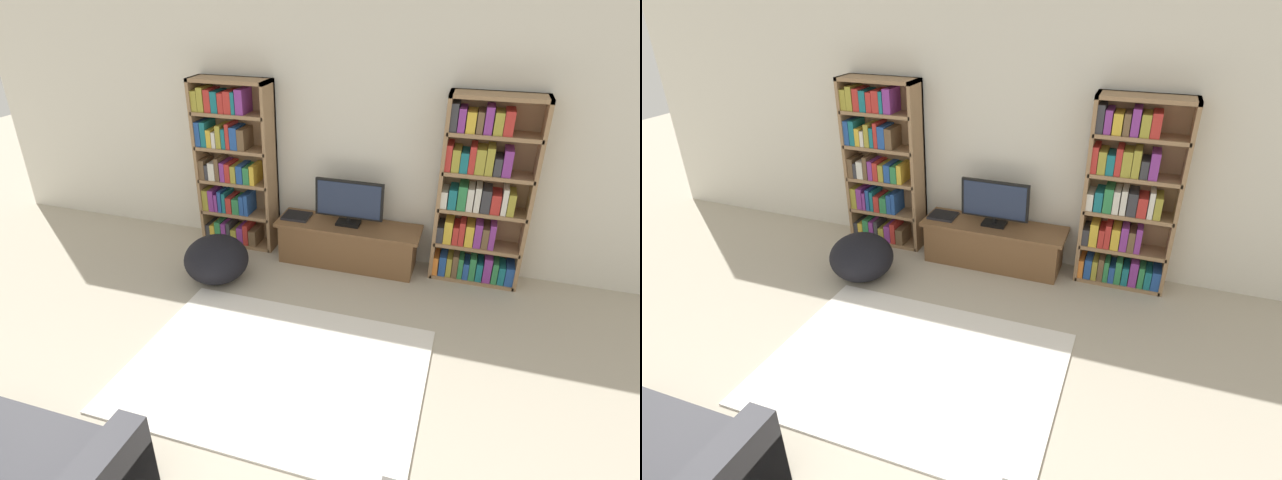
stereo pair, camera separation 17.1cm
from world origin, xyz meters
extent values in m
cube|color=silver|center=(0.00, 4.23, 1.30)|extent=(8.80, 0.06, 2.60)
cube|color=#93704C|center=(-1.65, 4.03, 0.91)|extent=(0.04, 0.30, 1.82)
cube|color=#93704C|center=(-0.85, 4.03, 0.91)|extent=(0.04, 0.30, 1.82)
cube|color=#93704C|center=(-1.25, 4.16, 0.91)|extent=(0.84, 0.04, 1.82)
cube|color=#93704C|center=(-1.25, 4.03, 1.80)|extent=(0.84, 0.30, 0.04)
cube|color=#93704C|center=(-1.25, 4.03, 0.02)|extent=(0.80, 0.30, 0.04)
cube|color=#333338|center=(-1.61, 4.02, 0.13)|extent=(0.05, 0.24, 0.18)
cube|color=gold|center=(-1.55, 4.02, 0.13)|extent=(0.06, 0.24, 0.18)
cube|color=#2D7F47|center=(-1.48, 4.02, 0.15)|extent=(0.07, 0.24, 0.23)
cube|color=#7F338C|center=(-1.41, 4.02, 0.15)|extent=(0.06, 0.24, 0.22)
cube|color=#333338|center=(-1.35, 4.02, 0.15)|extent=(0.04, 0.24, 0.23)
cube|color=#9E9333|center=(-1.29, 4.02, 0.12)|extent=(0.07, 0.24, 0.16)
cube|color=#7F338C|center=(-1.21, 4.02, 0.14)|extent=(0.07, 0.24, 0.20)
cube|color=#B72D28|center=(-1.14, 4.02, 0.15)|extent=(0.06, 0.24, 0.24)
cube|color=brown|center=(-1.06, 4.02, 0.13)|extent=(0.08, 0.24, 0.18)
cube|color=#93704C|center=(-1.25, 4.03, 0.38)|extent=(0.80, 0.30, 0.04)
cube|color=#9E9333|center=(-1.60, 4.02, 0.52)|extent=(0.07, 0.24, 0.23)
cube|color=#7F338C|center=(-1.53, 4.02, 0.52)|extent=(0.06, 0.24, 0.24)
cube|color=#7F338C|center=(-1.47, 4.02, 0.50)|extent=(0.04, 0.24, 0.20)
cube|color=#234C99|center=(-1.42, 4.02, 0.52)|extent=(0.04, 0.24, 0.24)
cube|color=#196B75|center=(-1.37, 4.02, 0.51)|extent=(0.04, 0.24, 0.22)
cube|color=#B72D28|center=(-1.31, 4.02, 0.49)|extent=(0.07, 0.24, 0.18)
cube|color=#2D7F47|center=(-1.23, 4.02, 0.49)|extent=(0.08, 0.24, 0.17)
cube|color=#234C99|center=(-1.16, 4.02, 0.51)|extent=(0.05, 0.24, 0.21)
cube|color=#234C99|center=(-1.11, 4.02, 0.52)|extent=(0.04, 0.24, 0.23)
cube|color=#93704C|center=(-1.25, 4.03, 0.75)|extent=(0.80, 0.30, 0.04)
cube|color=brown|center=(-1.60, 4.02, 0.87)|extent=(0.06, 0.24, 0.21)
cube|color=#333338|center=(-1.55, 4.02, 0.85)|extent=(0.04, 0.24, 0.16)
cube|color=silver|center=(-1.48, 4.02, 0.86)|extent=(0.08, 0.24, 0.19)
cube|color=brown|center=(-1.42, 4.02, 0.89)|extent=(0.05, 0.24, 0.25)
cube|color=#7F338C|center=(-1.36, 4.02, 0.87)|extent=(0.05, 0.24, 0.21)
cube|color=#B72D28|center=(-1.30, 4.02, 0.86)|extent=(0.06, 0.24, 0.20)
cube|color=#9E9333|center=(-1.23, 4.02, 0.86)|extent=(0.06, 0.24, 0.18)
cube|color=#234C99|center=(-1.16, 4.02, 0.86)|extent=(0.07, 0.24, 0.19)
cube|color=#2D7F47|center=(-1.08, 4.02, 0.86)|extent=(0.07, 0.24, 0.18)
cube|color=gold|center=(-1.01, 4.02, 0.87)|extent=(0.05, 0.24, 0.20)
cube|color=#93704C|center=(-1.25, 4.03, 1.11)|extent=(0.80, 0.30, 0.04)
cube|color=#234C99|center=(-1.60, 4.02, 1.25)|extent=(0.06, 0.24, 0.25)
cube|color=#196B75|center=(-1.54, 4.02, 1.26)|extent=(0.06, 0.24, 0.26)
cube|color=gold|center=(-1.48, 4.02, 1.22)|extent=(0.05, 0.24, 0.18)
cube|color=silver|center=(-1.42, 4.02, 1.21)|extent=(0.04, 0.24, 0.16)
cube|color=#9E9333|center=(-1.36, 4.02, 1.25)|extent=(0.06, 0.24, 0.24)
cube|color=#196B75|center=(-1.31, 4.02, 1.23)|extent=(0.04, 0.24, 0.21)
cube|color=#B72D28|center=(-1.26, 4.02, 1.26)|extent=(0.04, 0.24, 0.26)
cube|color=#234C99|center=(-1.19, 4.02, 1.24)|extent=(0.08, 0.24, 0.23)
cube|color=brown|center=(-1.11, 4.02, 1.24)|extent=(0.08, 0.24, 0.21)
cube|color=#93704C|center=(-1.25, 4.03, 1.47)|extent=(0.80, 0.30, 0.04)
cube|color=#9E9333|center=(-1.60, 4.02, 1.59)|extent=(0.07, 0.24, 0.21)
cube|color=#9E9333|center=(-1.53, 4.02, 1.61)|extent=(0.07, 0.24, 0.24)
cube|color=#B72D28|center=(-1.45, 4.02, 1.60)|extent=(0.07, 0.24, 0.22)
cube|color=#196B75|center=(-1.38, 4.02, 1.60)|extent=(0.07, 0.24, 0.21)
cube|color=#B72D28|center=(-1.30, 4.02, 1.59)|extent=(0.06, 0.24, 0.20)
cube|color=#B72D28|center=(-1.23, 4.02, 1.60)|extent=(0.08, 0.24, 0.22)
cube|color=#196B75|center=(-1.17, 4.02, 1.60)|extent=(0.04, 0.24, 0.22)
cube|color=#7F338C|center=(-1.10, 4.02, 1.61)|extent=(0.08, 0.24, 0.25)
cube|color=#93704C|center=(0.90, 4.03, 0.91)|extent=(0.04, 0.30, 1.82)
cube|color=#93704C|center=(1.71, 4.03, 0.91)|extent=(0.04, 0.30, 1.82)
cube|color=#93704C|center=(1.30, 4.16, 0.91)|extent=(0.84, 0.04, 1.82)
cube|color=#93704C|center=(1.30, 4.03, 1.80)|extent=(0.84, 0.30, 0.04)
cube|color=#93704C|center=(1.30, 4.03, 0.02)|extent=(0.80, 0.30, 0.04)
cube|color=orange|center=(0.94, 4.02, 0.13)|extent=(0.05, 0.24, 0.19)
cube|color=#234C99|center=(1.01, 4.02, 0.14)|extent=(0.07, 0.24, 0.21)
cube|color=#9E9333|center=(1.08, 4.02, 0.14)|extent=(0.05, 0.24, 0.21)
cube|color=brown|center=(1.13, 4.02, 0.15)|extent=(0.05, 0.24, 0.24)
cube|color=#2D7F47|center=(1.19, 4.02, 0.14)|extent=(0.05, 0.24, 0.22)
cube|color=#234C99|center=(1.24, 4.02, 0.12)|extent=(0.05, 0.24, 0.17)
cube|color=#2D7F47|center=(1.30, 4.02, 0.16)|extent=(0.06, 0.24, 0.24)
cube|color=#196B75|center=(1.37, 4.02, 0.13)|extent=(0.06, 0.24, 0.19)
cube|color=#7F338C|center=(1.44, 4.02, 0.16)|extent=(0.07, 0.24, 0.26)
cube|color=#2D7F47|center=(1.51, 4.02, 0.14)|extent=(0.05, 0.24, 0.22)
cube|color=#196B75|center=(1.57, 4.02, 0.13)|extent=(0.06, 0.24, 0.19)
cube|color=#234C99|center=(1.65, 4.02, 0.13)|extent=(0.08, 0.24, 0.19)
cube|color=#93704C|center=(1.30, 4.03, 0.38)|extent=(0.80, 0.30, 0.04)
cube|color=#333338|center=(0.95, 4.02, 0.48)|extent=(0.06, 0.24, 0.16)
cube|color=gold|center=(1.03, 4.02, 0.52)|extent=(0.08, 0.24, 0.23)
cube|color=#B72D28|center=(1.10, 4.02, 0.49)|extent=(0.05, 0.24, 0.18)
cube|color=#B72D28|center=(1.15, 4.02, 0.52)|extent=(0.05, 0.24, 0.24)
cube|color=gold|center=(1.22, 4.02, 0.51)|extent=(0.08, 0.24, 0.21)
cube|color=#7F338C|center=(1.30, 4.02, 0.52)|extent=(0.07, 0.24, 0.24)
cube|color=brown|center=(1.37, 4.02, 0.50)|extent=(0.06, 0.24, 0.20)
cube|color=#7F338C|center=(1.43, 4.02, 0.52)|extent=(0.05, 0.24, 0.25)
cube|color=#93704C|center=(1.30, 4.03, 0.75)|extent=(0.80, 0.30, 0.04)
cube|color=silver|center=(0.95, 4.02, 0.85)|extent=(0.06, 0.24, 0.16)
cube|color=#196B75|center=(1.03, 4.02, 0.86)|extent=(0.07, 0.24, 0.19)
cube|color=#2D7F47|center=(1.11, 4.02, 0.88)|extent=(0.08, 0.24, 0.23)
cube|color=silver|center=(1.18, 4.02, 0.87)|extent=(0.06, 0.24, 0.22)
cube|color=silver|center=(1.25, 4.02, 0.88)|extent=(0.05, 0.24, 0.24)
cube|color=#333338|center=(1.32, 4.02, 0.87)|extent=(0.08, 0.24, 0.22)
cube|color=#B72D28|center=(1.41, 4.02, 0.86)|extent=(0.08, 0.24, 0.19)
cube|color=silver|center=(1.49, 4.02, 0.89)|extent=(0.05, 0.24, 0.25)
cube|color=#9E9333|center=(1.55, 4.02, 0.87)|extent=(0.06, 0.24, 0.21)
cube|color=#93704C|center=(1.30, 4.03, 1.11)|extent=(0.80, 0.30, 0.04)
cube|color=#B72D28|center=(0.95, 4.02, 1.25)|extent=(0.05, 0.24, 0.24)
cube|color=#9E9333|center=(1.01, 4.02, 1.23)|extent=(0.07, 0.24, 0.21)
cube|color=#196B75|center=(1.09, 4.02, 1.22)|extent=(0.07, 0.24, 0.19)
cube|color=#B72D28|center=(1.15, 4.02, 1.25)|extent=(0.05, 0.24, 0.25)
cube|color=#9E9333|center=(1.22, 4.02, 1.24)|extent=(0.08, 0.24, 0.23)
cube|color=#9E9333|center=(1.30, 4.02, 1.25)|extent=(0.07, 0.24, 0.25)
cube|color=#333338|center=(1.38, 4.02, 1.21)|extent=(0.07, 0.24, 0.16)
cube|color=#7F338C|center=(1.45, 4.02, 1.25)|extent=(0.08, 0.24, 0.24)
cube|color=#93704C|center=(1.30, 4.03, 1.47)|extent=(0.80, 0.30, 0.04)
cube|color=#333338|center=(0.95, 4.02, 1.62)|extent=(0.06, 0.24, 0.25)
cube|color=#7F338C|center=(1.02, 4.02, 1.60)|extent=(0.06, 0.24, 0.21)
cube|color=gold|center=(1.10, 4.02, 1.58)|extent=(0.08, 0.24, 0.18)
cube|color=brown|center=(1.17, 4.02, 1.59)|extent=(0.05, 0.24, 0.19)
cube|color=#7F338C|center=(1.24, 4.02, 1.61)|extent=(0.07, 0.24, 0.23)
cube|color=#9E9333|center=(1.33, 4.02, 1.59)|extent=(0.08, 0.24, 0.19)
cube|color=#B72D28|center=(1.41, 4.02, 1.60)|extent=(0.08, 0.24, 0.21)
cube|color=brown|center=(0.03, 3.94, 0.21)|extent=(1.40, 0.43, 0.41)
cube|color=brown|center=(0.03, 3.94, 0.43)|extent=(1.48, 0.46, 0.04)
cube|color=black|center=(0.03, 3.95, 0.46)|extent=(0.24, 0.16, 0.03)
cylinder|color=black|center=(0.03, 3.95, 0.50)|extent=(0.04, 0.04, 0.05)
cube|color=black|center=(0.03, 3.95, 0.72)|extent=(0.70, 0.04, 0.39)
cube|color=#19233D|center=(0.03, 3.93, 0.72)|extent=(0.65, 0.00, 0.35)
cube|color=#28282D|center=(-0.54, 3.95, 0.46)|extent=(0.28, 0.24, 0.02)
cube|color=black|center=(-0.54, 3.95, 0.47)|extent=(0.27, 0.23, 0.00)
cube|color=white|center=(-0.06, 2.17, 0.01)|extent=(2.24, 1.66, 0.02)
ellipsoid|color=black|center=(-1.12, 3.21, 0.23)|extent=(0.63, 0.63, 0.46)
camera|label=1|loc=(1.17, -0.55, 2.65)|focal=28.00mm
camera|label=2|loc=(1.33, -0.49, 2.65)|focal=28.00mm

